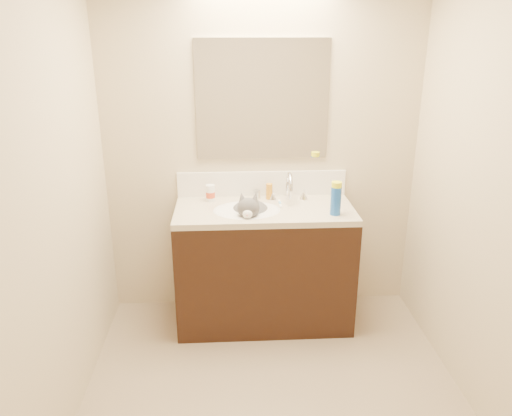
{
  "coord_description": "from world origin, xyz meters",
  "views": [
    {
      "loc": [
        -0.24,
        -2.16,
        2.01
      ],
      "look_at": [
        -0.06,
        0.92,
        0.88
      ],
      "focal_mm": 35.0,
      "sensor_mm": 36.0,
      "label": 1
    }
  ],
  "objects": [
    {
      "name": "vanity_cabinet",
      "position": [
        0.0,
        0.97,
        0.41
      ],
      "size": [
        1.2,
        0.55,
        0.82
      ],
      "primitive_type": "cube",
      "color": "black",
      "rests_on": "ground"
    },
    {
      "name": "toothbrush_head",
      "position": [
        0.11,
        1.04,
        0.87
      ],
      "size": [
        0.02,
        0.03,
        0.02
      ],
      "primitive_type": "cube",
      "rotation": [
        0.0,
        0.0,
        -0.02
      ],
      "color": "#6EBFEB",
      "rests_on": "counter_slab"
    },
    {
      "name": "spray_cap",
      "position": [
        0.45,
        0.83,
        1.06
      ],
      "size": [
        0.09,
        0.09,
        0.04
      ],
      "primitive_type": "cylinder",
      "rotation": [
        0.0,
        0.0,
        -0.41
      ],
      "color": "yellow",
      "rests_on": "spray_can"
    },
    {
      "name": "mirror",
      "position": [
        0.0,
        1.24,
        1.54
      ],
      "size": [
        0.9,
        0.02,
        0.8
      ],
      "primitive_type": "cube",
      "color": "white",
      "rests_on": "room_shell"
    },
    {
      "name": "room_shell",
      "position": [
        0.0,
        0.0,
        1.49
      ],
      "size": [
        2.24,
        2.54,
        2.52
      ],
      "color": "#C5B293",
      "rests_on": "ground"
    },
    {
      "name": "pill_bottle",
      "position": [
        -0.37,
        1.14,
        0.92
      ],
      "size": [
        0.07,
        0.07,
        0.12
      ],
      "primitive_type": "cylinder",
      "rotation": [
        0.0,
        0.0,
        0.14
      ],
      "color": "white",
      "rests_on": "counter_slab"
    },
    {
      "name": "pill_label",
      "position": [
        -0.37,
        1.14,
        0.91
      ],
      "size": [
        0.07,
        0.07,
        0.04
      ],
      "primitive_type": "cylinder",
      "rotation": [
        0.0,
        0.0,
        0.14
      ],
      "color": "#D14322",
      "rests_on": "pill_bottle"
    },
    {
      "name": "backsplash",
      "position": [
        0.0,
        1.24,
        0.95
      ],
      "size": [
        1.2,
        0.02,
        0.18
      ],
      "primitive_type": "cube",
      "color": "white",
      "rests_on": "counter_slab"
    },
    {
      "name": "amber_bottle",
      "position": [
        0.05,
        1.16,
        0.92
      ],
      "size": [
        0.06,
        0.06,
        0.11
      ],
      "primitive_type": "cylinder",
      "rotation": [
        0.0,
        0.0,
        0.32
      ],
      "color": "orange",
      "rests_on": "counter_slab"
    },
    {
      "name": "cat",
      "position": [
        -0.1,
        0.96,
        0.83
      ],
      "size": [
        0.31,
        0.4,
        0.31
      ],
      "rotation": [
        0.0,
        0.0,
        -0.14
      ],
      "color": "#4C494C",
      "rests_on": "basin"
    },
    {
      "name": "counter_slab",
      "position": [
        0.0,
        0.97,
        0.84
      ],
      "size": [
        1.2,
        0.55,
        0.04
      ],
      "primitive_type": "cube",
      "color": "beige",
      "rests_on": "vanity_cabinet"
    },
    {
      "name": "basin",
      "position": [
        -0.12,
        0.94,
        0.79
      ],
      "size": [
        0.45,
        0.36,
        0.14
      ],
      "primitive_type": "ellipsoid",
      "color": "white",
      "rests_on": "vanity_cabinet"
    },
    {
      "name": "spray_can",
      "position": [
        0.45,
        0.83,
        0.95
      ],
      "size": [
        0.09,
        0.09,
        0.19
      ],
      "primitive_type": "cylinder",
      "rotation": [
        0.0,
        0.0,
        -0.41
      ],
      "color": "blue",
      "rests_on": "counter_slab"
    },
    {
      "name": "toothbrush",
      "position": [
        0.11,
        1.04,
        0.87
      ],
      "size": [
        0.02,
        0.15,
        0.01
      ],
      "primitive_type": "cube",
      "rotation": [
        0.0,
        0.0,
        -0.02
      ],
      "color": "white",
      "rests_on": "counter_slab"
    },
    {
      "name": "silver_jar",
      "position": [
        -0.04,
        1.18,
        0.89
      ],
      "size": [
        0.07,
        0.07,
        0.06
      ],
      "primitive_type": "cylinder",
      "rotation": [
        0.0,
        0.0,
        -0.36
      ],
      "color": "#B7B7BC",
      "rests_on": "counter_slab"
    },
    {
      "name": "faucet",
      "position": [
        0.18,
        1.11,
        0.95
      ],
      "size": [
        0.28,
        0.2,
        0.21
      ],
      "color": "silver",
      "rests_on": "counter_slab"
    }
  ]
}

